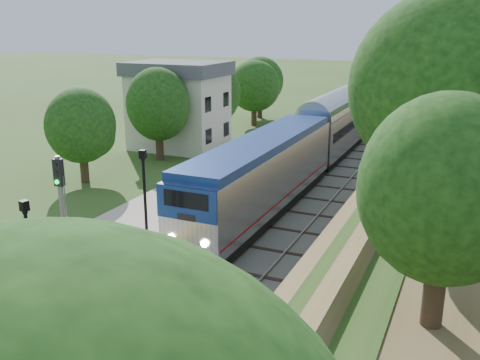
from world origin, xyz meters
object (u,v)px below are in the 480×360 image
at_px(lamppost_mid, 31,262).
at_px(lamppost_far, 145,201).
at_px(train, 382,97).
at_px(signal_farside, 378,157).
at_px(signal_gantry, 401,79).
at_px(station_building, 179,105).
at_px(signal_platform, 63,215).

relative_size(lamppost_mid, lamppost_far, 0.94).
distance_m(train, lamppost_far, 48.14).
height_order(lamppost_mid, lamppost_far, lamppost_far).
relative_size(lamppost_mid, signal_farside, 0.81).
height_order(signal_gantry, lamppost_mid, signal_gantry).
bearing_deg(signal_farside, signal_gantry, 95.95).
bearing_deg(lamppost_mid, lamppost_far, 89.43).
xyz_separation_m(station_building, train, (14.00, 27.08, -1.76)).
bearing_deg(train, signal_platform, -93.03).
bearing_deg(signal_farside, station_building, 151.87).
height_order(lamppost_far, signal_platform, signal_platform).
relative_size(station_building, signal_platform, 1.40).
xyz_separation_m(signal_platform, signal_farside, (9.10, 16.98, -0.60)).
bearing_deg(train, lamppost_mid, -93.97).
height_order(train, signal_farside, signal_farside).
relative_size(signal_gantry, signal_farside, 1.49).
bearing_deg(station_building, signal_platform, -68.22).
xyz_separation_m(station_building, signal_farside, (20.20, -10.80, -0.53)).
bearing_deg(lamppost_far, signal_farside, 45.32).
bearing_deg(signal_gantry, train, 139.76).
xyz_separation_m(signal_gantry, signal_platform, (-5.37, -52.76, -0.66)).
bearing_deg(lamppost_far, train, 85.48).
height_order(lamppost_mid, signal_platform, signal_platform).
relative_size(signal_gantry, signal_platform, 1.37).
bearing_deg(lamppost_mid, signal_platform, 43.46).
bearing_deg(signal_gantry, lamppost_mid, -96.74).
xyz_separation_m(lamppost_mid, lamppost_far, (0.08, 7.79, 0.14)).
distance_m(train, signal_platform, 54.96).
bearing_deg(lamppost_mid, signal_farside, 60.63).
bearing_deg(lamppost_far, lamppost_mid, -90.57).
xyz_separation_m(station_building, lamppost_far, (10.20, -20.91, -1.55)).
bearing_deg(train, station_building, -117.33).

